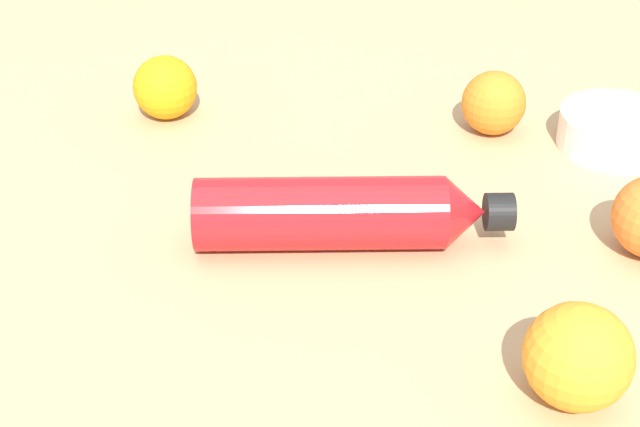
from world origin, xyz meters
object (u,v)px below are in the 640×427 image
Objects in this scene: orange_3 at (578,357)px; ceramic_bowl at (617,130)px; water_bottle at (344,213)px; orange_1 at (165,87)px; orange_0 at (494,103)px.

orange_3 is 0.65× the size of ceramic_bowl.
water_bottle is 0.32m from orange_1.
orange_0 is 0.36m from orange_1.
orange_3 is at bearing 106.99° from orange_0.
ceramic_bowl is at bearing -177.47° from orange_0.
orange_0 reaches higher than ceramic_bowl.
orange_0 is 0.42m from orange_3.
water_bottle is 0.35m from ceramic_bowl.
orange_3 reaches higher than ceramic_bowl.
water_bottle reaches higher than ceramic_bowl.
orange_3 is (-0.22, 0.14, 0.01)m from water_bottle.
orange_1 is 0.50m from ceramic_bowl.
water_bottle is at bearing 145.05° from orange_1.
orange_3 reaches higher than orange_1.
water_bottle is at bearing -33.12° from orange_3.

